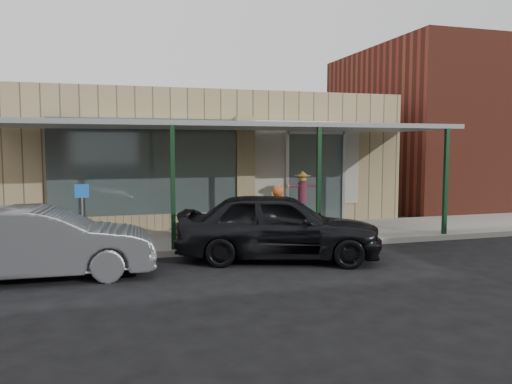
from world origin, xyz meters
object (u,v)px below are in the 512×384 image
object	(u,v)px
barrel_scarecrow	(302,209)
car_grey	(43,243)
parked_sedan	(279,226)
barrel_pumpkin	(186,228)
handicap_sign	(82,207)

from	to	relation	value
barrel_scarecrow	car_grey	distance (m)	7.38
barrel_scarecrow	parked_sedan	xyz separation A→B (m)	(-1.78, -3.08, 0.05)
barrel_pumpkin	handicap_sign	xyz separation A→B (m)	(-2.52, -0.98, 0.74)
parked_sedan	car_grey	bearing A→B (deg)	111.98
barrel_scarecrow	car_grey	bearing A→B (deg)	-129.32
barrel_pumpkin	handicap_sign	bearing A→B (deg)	-158.76
barrel_scarecrow	barrel_pumpkin	world-z (taller)	barrel_scarecrow
barrel_scarecrow	barrel_pumpkin	bearing A→B (deg)	-148.84
barrel_pumpkin	handicap_sign	size ratio (longest dim) A/B	0.43
barrel_pumpkin	parked_sedan	xyz separation A→B (m)	(1.67, -2.64, 0.38)
handicap_sign	parked_sedan	world-z (taller)	handicap_sign
barrel_scarecrow	parked_sedan	size ratio (longest dim) A/B	0.35
barrel_scarecrow	handicap_sign	xyz separation A→B (m)	(-5.96, -1.42, 0.41)
handicap_sign	car_grey	xyz separation A→B (m)	(-0.62, -1.91, -0.44)
barrel_scarecrow	barrel_pumpkin	distance (m)	3.49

